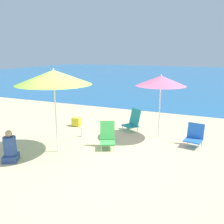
% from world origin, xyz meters
% --- Properties ---
extents(ground_plane, '(60.00, 60.00, 0.00)m').
position_xyz_m(ground_plane, '(0.00, 0.00, 0.00)').
color(ground_plane, beige).
extents(sea_water, '(60.00, 40.00, 0.01)m').
position_xyz_m(sea_water, '(0.00, 25.73, 0.00)').
color(sea_water, '#23669E').
rests_on(sea_water, ground).
extents(beach_umbrella_lime, '(2.01, 2.01, 2.32)m').
position_xyz_m(beach_umbrella_lime, '(-0.77, -0.08, 2.09)').
color(beach_umbrella_lime, white).
rests_on(beach_umbrella_lime, ground).
extents(beach_umbrella_pink, '(1.58, 1.58, 2.06)m').
position_xyz_m(beach_umbrella_pink, '(1.53, 2.30, 1.86)').
color(beach_umbrella_pink, white).
rests_on(beach_umbrella_pink, ground).
extents(beach_chair_teal, '(0.70, 0.70, 0.77)m').
position_xyz_m(beach_chair_teal, '(0.52, 2.63, 0.36)').
color(beach_chair_teal, silver).
rests_on(beach_chair_teal, ground).
extents(beach_chair_blue, '(0.56, 0.57, 0.67)m').
position_xyz_m(beach_chair_blue, '(2.68, 1.96, 0.32)').
color(beach_chair_blue, silver).
rests_on(beach_chair_blue, ground).
extents(beach_chair_green, '(0.63, 0.69, 0.76)m').
position_xyz_m(beach_chair_green, '(0.37, 0.80, 0.35)').
color(beach_chair_green, silver).
rests_on(beach_chair_green, ground).
extents(person_seated_near, '(0.51, 0.54, 0.82)m').
position_xyz_m(person_seated_near, '(-1.51, -1.06, 0.33)').
color(person_seated_near, '#334C8C').
rests_on(person_seated_near, ground).
extents(backpack_yellow, '(0.32, 0.23, 0.32)m').
position_xyz_m(backpack_yellow, '(-1.62, 2.29, 0.16)').
color(backpack_yellow, yellow).
rests_on(backpack_yellow, ground).
extents(water_bottle, '(0.06, 0.06, 0.28)m').
position_xyz_m(water_bottle, '(-0.81, 1.30, 0.11)').
color(water_bottle, silver).
rests_on(water_bottle, ground).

